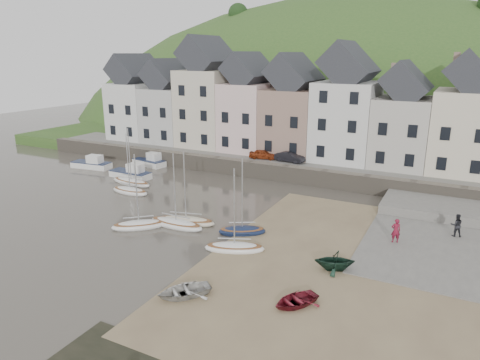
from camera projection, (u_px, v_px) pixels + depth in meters
The scene contains 25 objects.
ground at pixel (204, 237), 33.65m from camera, with size 160.00×160.00×0.00m, color #484239.
quay_land at pixel (325, 149), 60.76m from camera, with size 90.00×30.00×1.50m, color #335823.
quay_street at pixel (297, 161), 50.72m from camera, with size 70.00×7.00×0.10m, color slate.
seawall at pixel (286, 173), 47.91m from camera, with size 70.00×1.20×1.80m, color slate.
beach at pixel (346, 267), 28.81m from camera, with size 18.00×26.00×0.06m, color #7A654A.
slipway at pixel (423, 235), 33.88m from camera, with size 8.00×18.00×0.12m, color slate.
hillside at pixel (336, 209), 92.10m from camera, with size 134.40×84.00×84.00m.
townhouse_terrace at pixel (323, 109), 51.32m from camera, with size 61.05×8.00×13.93m.
sailboat_0 at pixel (131, 182), 47.04m from camera, with size 5.39×2.03×6.32m.
sailboat_1 at pixel (130, 191), 43.99m from camera, with size 4.29×1.57×6.32m.
sailboat_2 at pixel (186, 221), 36.10m from camera, with size 5.17×2.63×6.32m.
sailboat_3 at pixel (139, 225), 35.26m from camera, with size 4.27×3.99×6.32m.
sailboat_4 at pixel (176, 224), 35.52m from camera, with size 5.00×1.53×6.32m.
sailboat_5 at pixel (242, 231), 34.11m from camera, with size 3.94×3.13×6.32m.
sailboat_6 at pixel (234, 247), 31.15m from camera, with size 4.55×3.05×6.32m.
motorboat_0 at pixel (132, 173), 49.34m from camera, with size 5.04×1.91×1.70m.
motorboat_1 at pixel (92, 164), 53.54m from camera, with size 5.16×2.34×1.70m.
motorboat_2 at pixel (150, 161), 54.81m from camera, with size 4.75×2.51×1.70m.
rowboat_white at pixel (184, 291), 25.25m from camera, with size 2.25×3.15×0.65m, color silver.
rowboat_green at pixel (335, 260), 28.19m from camera, with size 2.22×2.57×1.35m, color #153124.
rowboat_red at pixel (295, 300), 24.34m from camera, with size 1.99×2.78×0.58m, color maroon.
person_red at pixel (396, 231), 32.12m from camera, with size 0.67×0.44×1.85m, color maroon.
person_dark at pixel (456, 225), 33.21m from camera, with size 0.87×0.68×1.80m, color black.
car_left at pixel (263, 154), 51.41m from camera, with size 1.30×3.22×1.10m, color #913515.
car_right at pixel (290, 157), 49.92m from camera, with size 1.24×3.54×1.17m, color black.
Camera 1 is at (16.66, -26.39, 13.61)m, focal length 32.65 mm.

